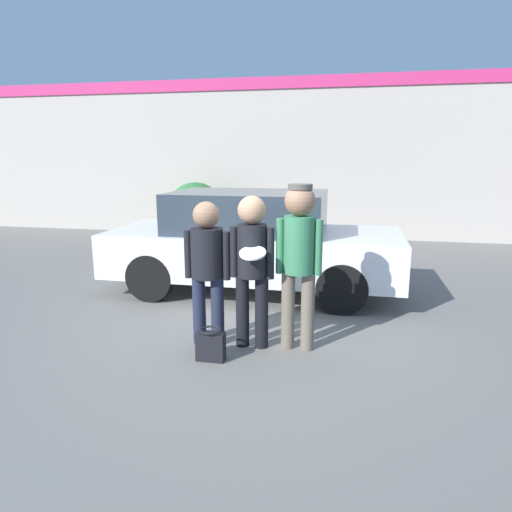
# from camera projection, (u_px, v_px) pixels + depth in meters

# --- Properties ---
(ground_plane) EXTENTS (56.00, 56.00, 0.00)m
(ground_plane) POSITION_uv_depth(u_px,v_px,m) (251.00, 339.00, 5.41)
(ground_plane) COLOR #66635E
(storefront_building) EXTENTS (24.00, 0.22, 4.10)m
(storefront_building) POSITION_uv_depth(u_px,v_px,m) (310.00, 158.00, 11.88)
(storefront_building) COLOR #B2A89E
(storefront_building) RESTS_ON ground
(person_left) EXTENTS (0.53, 0.36, 1.64)m
(person_left) POSITION_uv_depth(u_px,v_px,m) (207.00, 261.00, 5.10)
(person_left) COLOR #1E2338
(person_left) RESTS_ON ground
(person_middle_with_frisbee) EXTENTS (0.49, 0.55, 1.71)m
(person_middle_with_frisbee) POSITION_uv_depth(u_px,v_px,m) (252.00, 259.00, 5.00)
(person_middle_with_frisbee) COLOR black
(person_middle_with_frisbee) RESTS_ON ground
(person_right) EXTENTS (0.50, 0.33, 1.84)m
(person_right) POSITION_uv_depth(u_px,v_px,m) (299.00, 251.00, 4.92)
(person_right) COLOR #665B4C
(person_right) RESTS_ON ground
(parked_car_near) EXTENTS (4.53, 1.90, 1.58)m
(parked_car_near) POSITION_uv_depth(u_px,v_px,m) (253.00, 242.00, 7.23)
(parked_car_near) COLOR silver
(parked_car_near) RESTS_ON ground
(shrub) EXTENTS (1.47, 1.47, 1.47)m
(shrub) POSITION_uv_depth(u_px,v_px,m) (196.00, 211.00, 11.85)
(shrub) COLOR #2D6B33
(shrub) RESTS_ON ground
(handbag) EXTENTS (0.30, 0.23, 0.35)m
(handbag) POSITION_uv_depth(u_px,v_px,m) (211.00, 345.00, 4.82)
(handbag) COLOR black
(handbag) RESTS_ON ground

